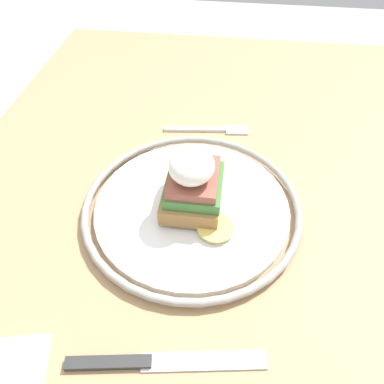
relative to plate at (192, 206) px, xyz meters
The scene contains 5 objects.
dining_table 0.13m from the plate, 28.13° to the left, with size 1.13×0.74×0.77m.
plate is the anchor object (origin of this frame).
sandwich 0.04m from the plate, 67.05° to the left, with size 0.10×0.09×0.09m.
fork 0.18m from the plate, behind, with size 0.03×0.14×0.00m.
knife 0.20m from the plate, ahead, with size 0.04×0.19×0.01m.
Camera 1 is at (0.29, 0.03, 1.15)m, focal length 35.00 mm.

